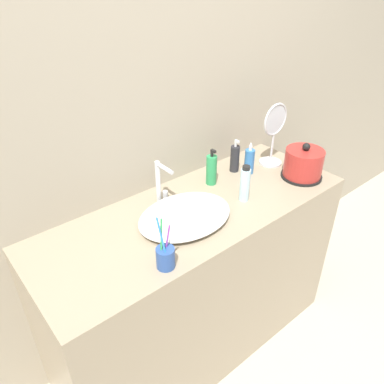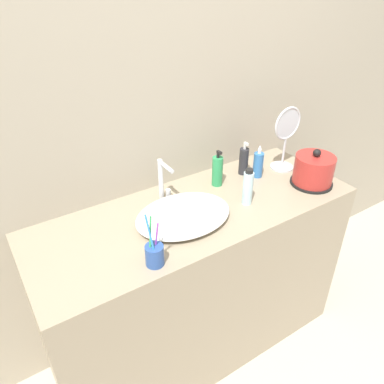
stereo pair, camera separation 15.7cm
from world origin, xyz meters
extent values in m
plane|color=#BCB29E|center=(0.00, 0.00, 0.00)|extent=(12.00, 12.00, 0.00)
cube|color=#ADA38E|center=(0.00, 0.57, 1.30)|extent=(6.00, 0.04, 2.60)
cube|color=gray|center=(0.00, 0.27, 0.44)|extent=(1.47, 0.55, 0.88)
ellipsoid|color=white|center=(-0.09, 0.24, 0.91)|extent=(0.42, 0.32, 0.05)
cylinder|color=silver|center=(-0.09, 0.43, 0.98)|extent=(0.02, 0.02, 0.20)
cylinder|color=silver|center=(-0.09, 0.38, 1.08)|extent=(0.02, 0.11, 0.02)
cylinder|color=silver|center=(-0.05, 0.43, 0.90)|extent=(0.02, 0.02, 0.04)
cylinder|color=black|center=(0.59, 0.16, 0.89)|extent=(0.20, 0.20, 0.01)
cylinder|color=#B22D28|center=(0.59, 0.16, 0.96)|extent=(0.19, 0.19, 0.15)
sphere|color=black|center=(0.59, 0.16, 1.05)|extent=(0.04, 0.04, 0.04)
cylinder|color=#2D519E|center=(-0.32, 0.07, 0.92)|extent=(0.07, 0.07, 0.08)
cylinder|color=#B24CCC|center=(-0.30, 0.07, 0.99)|extent=(0.01, 0.04, 0.15)
cylinder|color=#338CE0|center=(-0.33, 0.07, 1.01)|extent=(0.02, 0.04, 0.18)
cylinder|color=green|center=(-0.32, 0.08, 1.00)|extent=(0.03, 0.03, 0.17)
cylinder|color=#28282D|center=(0.38, 0.42, 0.95)|extent=(0.05, 0.05, 0.14)
cylinder|color=white|center=(0.38, 0.42, 1.03)|extent=(0.01, 0.01, 0.02)
cube|color=white|center=(0.38, 0.41, 1.05)|extent=(0.01, 0.03, 0.01)
cylinder|color=silver|center=(0.21, 0.20, 0.96)|extent=(0.04, 0.04, 0.16)
cylinder|color=black|center=(0.21, 0.20, 1.05)|extent=(0.03, 0.03, 0.02)
cylinder|color=#2D9956|center=(0.20, 0.40, 0.96)|extent=(0.05, 0.05, 0.15)
cylinder|color=black|center=(0.20, 0.40, 1.04)|extent=(0.01, 0.01, 0.02)
cube|color=black|center=(0.20, 0.39, 1.06)|extent=(0.01, 0.03, 0.01)
cylinder|color=#3370B7|center=(0.42, 0.36, 0.95)|extent=(0.05, 0.05, 0.13)
cylinder|color=white|center=(0.42, 0.36, 1.02)|extent=(0.02, 0.02, 0.02)
cone|color=white|center=(0.42, 0.36, 1.04)|extent=(0.02, 0.02, 0.02)
cylinder|color=silver|center=(0.58, 0.35, 0.89)|extent=(0.12, 0.12, 0.01)
cylinder|color=silver|center=(0.58, 0.35, 0.97)|extent=(0.01, 0.01, 0.16)
torus|color=silver|center=(0.58, 0.35, 1.13)|extent=(0.17, 0.01, 0.17)
cylinder|color=silver|center=(0.58, 0.35, 1.13)|extent=(0.14, 0.00, 0.14)
camera|label=1|loc=(-0.88, -0.75, 1.82)|focal=35.00mm
camera|label=2|loc=(-0.75, -0.84, 1.82)|focal=35.00mm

